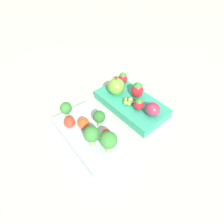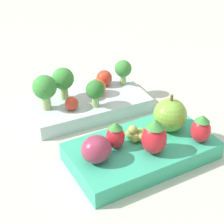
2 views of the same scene
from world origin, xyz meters
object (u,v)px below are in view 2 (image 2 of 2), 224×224
broccoli_floret_2 (123,69)px  cherry_tomato_0 (104,78)px  apple (170,115)px  broccoli_floret_0 (45,88)px  strawberry_0 (115,135)px  plum (96,149)px  broccoli_floret_1 (95,90)px  cherry_tomato_1 (72,104)px  cherry_tomato_2 (98,87)px  broccoli_floret_3 (63,80)px  grape_cluster (135,134)px  bento_box_savoury (88,103)px  strawberry_1 (201,129)px  bento_box_fruit (142,151)px  strawberry_2 (154,137)px

broccoli_floret_2 → cherry_tomato_0: size_ratio=1.61×
apple → broccoli_floret_0: bearing=128.0°
strawberry_0 → cherry_tomato_0: bearing=61.5°
strawberry_0 → plum: 0.04m
apple → broccoli_floret_1: bearing=114.3°
cherry_tomato_1 → cherry_tomato_2: size_ratio=0.76×
broccoli_floret_2 → broccoli_floret_3: broccoli_floret_3 is taller
broccoli_floret_1 → cherry_tomato_0: size_ratio=1.63×
grape_cluster → broccoli_floret_3: bearing=99.7°
broccoli_floret_0 → apple: size_ratio=1.02×
broccoli_floret_1 → apple: bearing=-65.7°
bento_box_savoury → broccoli_floret_2: (0.08, 0.01, 0.04)m
broccoli_floret_0 → apple: apple is taller
strawberry_1 → cherry_tomato_0: bearing=94.6°
grape_cluster → bento_box_savoury: bearing=87.6°
apple → strawberry_1: apple is taller
bento_box_savoury → apple: 0.16m
broccoli_floret_0 → cherry_tomato_0: (0.12, 0.01, -0.02)m
broccoli_floret_3 → cherry_tomato_1: (-0.01, -0.04, -0.02)m
broccoli_floret_2 → cherry_tomato_1: bearing=-168.2°
bento_box_savoury → broccoli_floret_0: bearing=175.3°
cherry_tomato_2 → apple: size_ratio=0.50×
broccoli_floret_3 → cherry_tomato_0: 0.08m
bento_box_fruit → cherry_tomato_0: cherry_tomato_0 is taller
bento_box_fruit → plum: (-0.07, 0.00, 0.03)m
cherry_tomato_0 → broccoli_floret_1: bearing=-134.3°
cherry_tomato_1 → broccoli_floret_2: bearing=11.8°
broccoli_floret_1 → broccoli_floret_2: bearing=24.7°
plum → grape_cluster: 0.07m
apple → strawberry_2: size_ratio=1.10×
bento_box_savoury → broccoli_floret_0: broccoli_floret_0 is taller
broccoli_floret_1 → cherry_tomato_0: bearing=45.7°
cherry_tomato_0 → apple: (0.00, -0.17, 0.01)m
cherry_tomato_2 → strawberry_1: 0.20m
bento_box_fruit → strawberry_1: (0.07, -0.04, 0.03)m
broccoli_floret_2 → cherry_tomato_2: broccoli_floret_2 is taller
cherry_tomato_1 → broccoli_floret_1: bearing=-19.5°
cherry_tomato_1 → grape_cluster: (0.03, -0.12, -0.00)m
broccoli_floret_1 → apple: apple is taller
bento_box_savoury → strawberry_1: 0.20m
cherry_tomato_0 → apple: 0.17m
broccoli_floret_0 → grape_cluster: bearing=-65.7°
broccoli_floret_1 → cherry_tomato_1: (-0.04, 0.01, -0.02)m
broccoli_floret_2 → apple: size_ratio=0.79×
broccoli_floret_0 → broccoli_floret_3: bearing=18.9°
broccoli_floret_1 → strawberry_1: (0.07, -0.16, -0.01)m
strawberry_1 → bento_box_fruit: bearing=150.2°
broccoli_floret_0 → plum: size_ratio=1.44×
strawberry_2 → plum: strawberry_2 is taller
bento_box_savoury → broccoli_floret_2: size_ratio=4.63×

